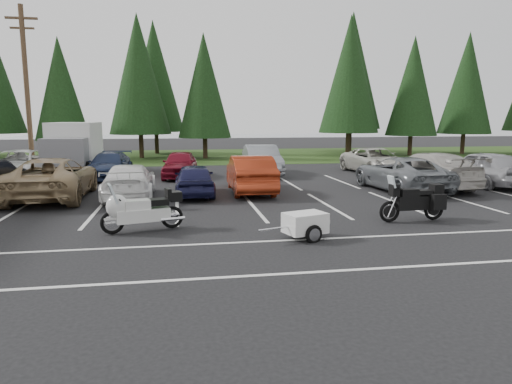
% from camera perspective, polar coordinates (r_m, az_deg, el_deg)
% --- Properties ---
extents(ground, '(120.00, 120.00, 0.00)m').
position_cam_1_polar(ground, '(15.09, -1.46, -2.75)').
color(ground, black).
rests_on(ground, ground).
extents(grass_strip, '(80.00, 16.00, 0.01)m').
position_cam_1_polar(grass_strip, '(38.80, -6.56, 4.50)').
color(grass_strip, '#213A12').
rests_on(grass_strip, ground).
extents(lake_water, '(70.00, 50.00, 0.02)m').
position_cam_1_polar(lake_water, '(69.95, -4.69, 6.57)').
color(lake_water, gray).
rests_on(lake_water, ground).
extents(utility_pole, '(1.60, 0.26, 9.00)m').
position_cam_1_polar(utility_pole, '(27.81, -26.73, 11.47)').
color(utility_pole, '#473321').
rests_on(utility_pole, ground).
extents(box_truck, '(2.40, 5.60, 2.90)m').
position_cam_1_polar(box_truck, '(27.80, -21.99, 5.06)').
color(box_truck, silver).
rests_on(box_truck, ground).
extents(stall_markings, '(32.00, 16.00, 0.01)m').
position_cam_1_polar(stall_markings, '(17.03, -2.42, -1.36)').
color(stall_markings, silver).
rests_on(stall_markings, ground).
extents(conifer_3, '(3.87, 3.87, 9.02)m').
position_cam_1_polar(conifer_3, '(37.05, -23.27, 11.77)').
color(conifer_3, '#332316').
rests_on(conifer_3, ground).
extents(conifer_4, '(4.80, 4.80, 11.17)m').
position_cam_1_polar(conifer_4, '(37.78, -14.47, 14.06)').
color(conifer_4, '#332316').
rests_on(conifer_4, ground).
extents(conifer_5, '(4.14, 4.14, 9.63)m').
position_cam_1_polar(conifer_5, '(36.36, -6.51, 13.07)').
color(conifer_5, '#332316').
rests_on(conifer_5, ground).
extents(conifer_6, '(4.93, 4.93, 11.48)m').
position_cam_1_polar(conifer_6, '(39.50, 11.65, 14.20)').
color(conifer_6, '#332316').
rests_on(conifer_6, ground).
extents(conifer_7, '(4.27, 4.27, 9.94)m').
position_cam_1_polar(conifer_7, '(41.45, 19.04, 12.40)').
color(conifer_7, '#332316').
rests_on(conifer_7, ground).
extents(conifer_8, '(4.53, 4.53, 10.56)m').
position_cam_1_polar(conifer_8, '(45.00, 24.87, 12.22)').
color(conifer_8, '#332316').
rests_on(conifer_8, ground).
extents(conifer_back_b, '(4.97, 4.97, 11.58)m').
position_cam_1_polar(conifer_back_b, '(42.32, -12.58, 13.90)').
color(conifer_back_b, '#332316').
rests_on(conifer_back_b, ground).
extents(conifer_back_c, '(5.50, 5.50, 12.81)m').
position_cam_1_polar(conifer_back_c, '(44.65, 11.90, 14.59)').
color(conifer_back_c, '#332316').
rests_on(conifer_back_c, ground).
extents(car_near_2, '(2.79, 5.88, 1.62)m').
position_cam_1_polar(car_near_2, '(19.53, -24.06, 1.59)').
color(car_near_2, '#957B56').
rests_on(car_near_2, ground).
extents(car_near_3, '(1.96, 4.69, 1.35)m').
position_cam_1_polar(car_near_3, '(18.61, -15.55, 1.30)').
color(car_near_3, white).
rests_on(car_near_3, ground).
extents(car_near_4, '(1.58, 3.90, 1.33)m').
position_cam_1_polar(car_near_4, '(18.76, -7.71, 1.58)').
color(car_near_4, '#18193C').
rests_on(car_near_4, ground).
extents(car_near_5, '(1.76, 4.82, 1.58)m').
position_cam_1_polar(car_near_5, '(19.44, -0.72, 2.30)').
color(car_near_5, '#982C13').
rests_on(car_near_5, ground).
extents(car_near_6, '(2.71, 5.43, 1.48)m').
position_cam_1_polar(car_near_6, '(20.96, 17.65, 2.23)').
color(car_near_6, slate).
rests_on(car_near_6, ground).
extents(car_near_7, '(2.73, 5.74, 1.62)m').
position_cam_1_polar(car_near_7, '(22.09, 20.71, 2.58)').
color(car_near_7, '#B2ACA3').
rests_on(car_near_7, ground).
extents(car_near_8, '(2.30, 4.96, 1.65)m').
position_cam_1_polar(car_near_8, '(23.92, 26.52, 2.70)').
color(car_near_8, '#99999D').
rests_on(car_near_8, ground).
extents(car_far_0, '(3.07, 5.84, 1.57)m').
position_cam_1_polar(car_far_0, '(25.69, -27.59, 2.92)').
color(car_far_0, white).
rests_on(car_far_0, ground).
extents(car_far_1, '(2.22, 4.78, 1.35)m').
position_cam_1_polar(car_far_1, '(25.27, -17.86, 3.18)').
color(car_far_1, '#1C2746').
rests_on(car_far_1, ground).
extents(car_far_2, '(2.09, 4.35, 1.43)m').
position_cam_1_polar(car_far_2, '(24.65, -9.46, 3.46)').
color(car_far_2, maroon).
rests_on(car_far_2, ground).
extents(car_far_3, '(1.88, 5.02, 1.64)m').
position_cam_1_polar(car_far_3, '(25.63, 0.72, 4.02)').
color(car_far_3, gray).
rests_on(car_far_3, ground).
extents(car_far_4, '(2.86, 5.39, 1.44)m').
position_cam_1_polar(car_far_4, '(27.14, 14.74, 3.80)').
color(car_far_4, '#B5B2A6').
rests_on(car_far_4, ground).
extents(touring_motorcycle, '(2.64, 1.41, 1.40)m').
position_cam_1_polar(touring_motorcycle, '(13.04, -14.00, -1.77)').
color(touring_motorcycle, silver).
rests_on(touring_motorcycle, ground).
extents(cargo_trailer, '(1.71, 1.28, 0.70)m').
position_cam_1_polar(cargo_trailer, '(11.99, 6.16, -4.20)').
color(cargo_trailer, white).
rests_on(cargo_trailer, ground).
extents(adventure_motorcycle, '(2.43, 0.97, 1.45)m').
position_cam_1_polar(adventure_motorcycle, '(14.69, 18.98, -0.69)').
color(adventure_motorcycle, black).
rests_on(adventure_motorcycle, ground).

